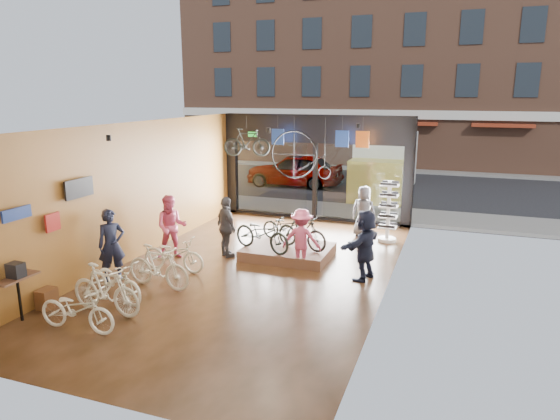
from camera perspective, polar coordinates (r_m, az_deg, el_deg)
The scene contains 35 objects.
ground_plane at distance 13.19m, azimuth -3.30°, elevation -7.11°, with size 7.00×12.00×0.04m, color black.
ceiling at distance 12.39m, azimuth -3.54°, elevation 9.78°, with size 7.00×12.00×0.04m, color black.
wall_left at distance 14.39m, azimuth -16.42°, elevation 2.04°, with size 0.04×12.00×3.80m, color #996322.
wall_right at distance 11.75m, azimuth 12.57°, elevation -0.19°, with size 0.04×12.00×3.80m, color beige.
wall_back at distance 7.72m, azimuth -21.46°, elevation -7.97°, with size 7.00×0.04×3.80m, color beige.
storefront at distance 18.23m, azimuth 4.05°, elevation 4.84°, with size 7.00×0.26×3.80m, color black, non-canonical shape.
exit_sign at distance 18.78m, azimuth -3.13°, elevation 8.64°, with size 0.35×0.06×0.18m, color #198C26.
street_road at distance 27.20m, azimuth 9.20°, elevation 3.45°, with size 30.00×18.00×0.02m, color black.
sidewalk_near at distance 19.71m, azimuth 4.92°, elevation 0.03°, with size 30.00×2.40×0.12m, color slate.
sidewalk_far at distance 31.08m, azimuth 10.60°, elevation 4.75°, with size 30.00×2.00×0.12m, color slate.
opposite_building at distance 33.30m, azimuth 11.88°, elevation 17.23°, with size 26.00×5.00×14.00m, color brown.
street_car at distance 24.86m, azimuth 1.68°, elevation 4.60°, with size 1.91×4.75×1.62m, color gray.
box_truck at distance 22.80m, azimuth 11.76°, elevation 4.90°, with size 2.28×6.84×2.69m, color silver, non-canonical shape.
floor_bike_0 at distance 10.69m, azimuth -22.19°, elevation -10.48°, with size 0.59×1.70×0.89m, color beige.
floor_bike_1 at distance 11.24m, azimuth -19.32°, elevation -8.55°, with size 0.51×1.80×1.08m, color beige.
floor_bike_2 at distance 11.88m, azimuth -18.40°, elevation -7.62°, with size 0.63×1.79×0.94m, color beige.
floor_bike_3 at distance 12.30m, azimuth -13.76°, elevation -6.32°, with size 0.49×1.75×1.05m, color beige.
floor_bike_4 at distance 13.35m, azimuth -12.07°, elevation -4.97°, with size 0.61×1.74×0.92m, color beige.
display_platform at distance 14.24m, azimuth 0.91°, elevation -4.81°, with size 2.40×1.80×0.30m, color #513325.
display_bike_left at distance 13.74m, azimuth -2.08°, elevation -2.68°, with size 0.65×1.87×0.98m, color black.
display_bike_mid at distance 13.88m, azimuth 2.50°, elevation -2.54°, with size 0.46×1.62×0.98m, color black.
display_bike_right at distance 14.66m, azimuth 0.69°, elevation -1.95°, with size 0.56×1.59×0.84m, color black.
customer_0 at distance 13.00m, azimuth -18.69°, elevation -3.83°, with size 0.66×0.43×1.81m, color #161C33.
customer_1 at distance 14.31m, azimuth -12.30°, elevation -1.90°, with size 0.87×0.68×1.80m, color #CC4C72.
customer_2 at distance 14.15m, azimuth -6.14°, elevation -1.95°, with size 1.02×0.43×1.74m, color #3F3F44.
customer_3 at distance 13.20m, azimuth 2.48°, elevation -3.31°, with size 1.04×0.60×1.61m, color #CC4C72.
customer_4 at distance 16.30m, azimuth 9.53°, elevation -0.15°, with size 0.81×0.53×1.66m, color #3F3F44.
customer_5 at distance 12.57m, azimuth 9.68°, elevation -3.95°, with size 1.65×0.53×1.78m, color #161C33.
sunglasses_rack at distance 15.88m, azimuth 12.27°, elevation -0.16°, with size 0.57×0.46×1.92m, color white, non-canonical shape.
wall_merch at distance 11.87m, azimuth -25.62°, elevation -4.07°, with size 0.40×2.40×2.60m, color navy, non-canonical shape.
penny_farthing at distance 16.63m, azimuth 2.70°, elevation 6.13°, with size 2.01×0.06×1.61m, color black, non-canonical shape.
hung_bike at distance 17.06m, azimuth -3.82°, elevation 7.73°, with size 0.45×1.58×0.95m, color black.
jersey_left at distance 17.69m, azimuth -0.26°, elevation 8.37°, with size 0.45×0.03×0.55m, color #1E3F99.
jersey_mid at distance 17.04m, azimuth 7.10°, elevation 8.08°, with size 0.45×0.03×0.55m, color #1E3F99.
jersey_right at distance 16.90m, azimuth 9.41°, elevation 7.96°, with size 0.45×0.03×0.55m, color #CC5919.
Camera 1 is at (4.90, -11.35, 4.59)m, focal length 32.00 mm.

